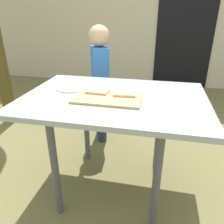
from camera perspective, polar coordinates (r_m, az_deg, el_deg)
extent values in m
plane|color=olive|center=(1.78, 0.46, -18.55)|extent=(16.00, 16.00, 0.00)
cube|color=beige|center=(4.06, 9.48, 26.56)|extent=(8.00, 0.20, 2.76)
cube|color=black|center=(3.96, 18.42, 20.27)|extent=(0.90, 0.02, 2.00)
cube|color=#98A99D|center=(1.39, 0.56, 3.48)|extent=(1.14, 0.80, 0.03)
cylinder|color=#4C4C51|center=(1.42, -14.43, -14.02)|extent=(0.05, 0.05, 0.70)
cylinder|color=#4C4C51|center=(1.31, 11.31, -17.70)|extent=(0.05, 0.05, 0.70)
cylinder|color=#4C4C51|center=(1.88, -6.62, -3.04)|extent=(0.05, 0.05, 0.70)
cylinder|color=#4C4C51|center=(1.80, 11.93, -4.87)|extent=(0.05, 0.05, 0.70)
cube|color=tan|center=(1.35, -1.03, 3.72)|extent=(0.41, 0.26, 0.01)
cube|color=#E09D5B|center=(1.37, 3.31, 4.70)|extent=(0.14, 0.10, 0.01)
cube|color=beige|center=(1.37, 3.32, 5.00)|extent=(0.13, 0.09, 0.00)
cube|color=#E09D5B|center=(1.42, -3.78, 5.32)|extent=(0.14, 0.10, 0.01)
cube|color=beige|center=(1.41, -3.79, 5.62)|extent=(0.13, 0.09, 0.00)
cylinder|color=white|center=(1.55, -10.60, 6.07)|extent=(0.19, 0.19, 0.01)
cylinder|color=#21314A|center=(2.31, -3.08, 0.30)|extent=(0.09, 0.09, 0.54)
cylinder|color=#21314A|center=(2.18, -2.64, -1.19)|extent=(0.09, 0.09, 0.54)
cube|color=blue|center=(2.09, -3.14, 11.18)|extent=(0.22, 0.27, 0.38)
sphere|color=#DBB07A|center=(2.04, -3.33, 18.97)|extent=(0.18, 0.18, 0.18)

